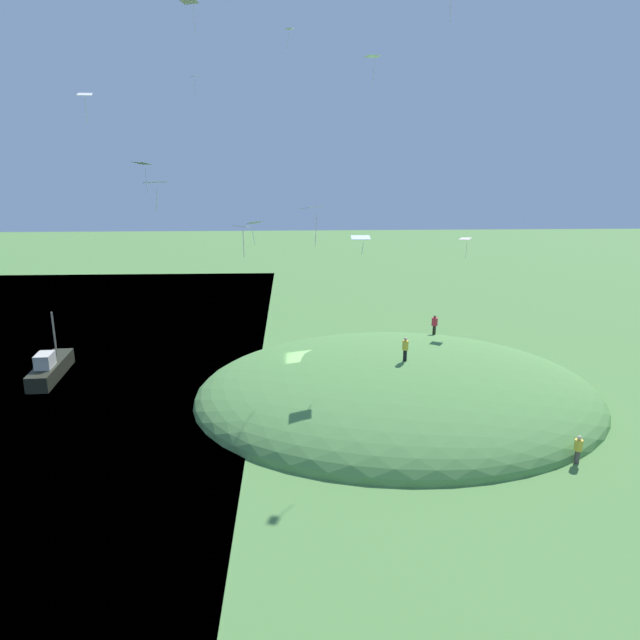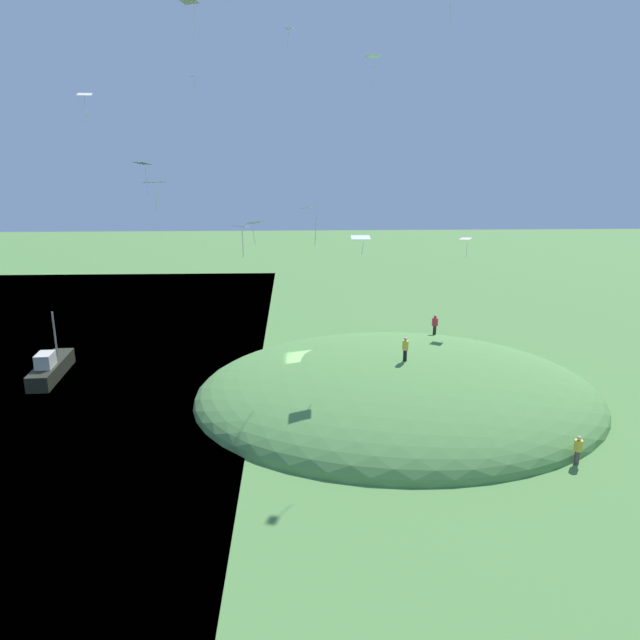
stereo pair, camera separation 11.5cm
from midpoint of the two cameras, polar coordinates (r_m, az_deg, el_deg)
The scene contains 19 objects.
ground_plane at distance 44.22m, azimuth -1.55°, elevation -6.36°, with size 160.00×160.00×0.00m, color #548541.
grass_hill at distance 43.32m, azimuth 7.03°, elevation -6.98°, with size 27.73×23.45×5.73m, color #568B44.
boat_on_lake at distance 50.17m, azimuth -23.61°, elevation -4.09°, with size 1.91×6.54×4.57m.
person_watching_kites at distance 41.32m, azimuth 7.77°, elevation -2.40°, with size 0.56×0.56×1.65m.
person_on_hilltop at distance 50.09m, azimuth 10.42°, elevation -0.25°, with size 0.67×0.67×1.61m.
person_near_shore at distance 36.98m, azimuth 22.56°, elevation -10.67°, with size 0.51×0.51×1.66m.
kite_0 at distance 45.02m, azimuth -16.08°, elevation 13.55°, with size 1.39×1.30×2.21m.
kite_1 at distance 28.08m, azimuth -7.32°, elevation 8.30°, with size 0.79×0.69×1.43m.
kite_2 at distance 49.21m, azimuth -2.92°, elevation 25.06°, with size 0.71×0.86×1.39m.
kite_3 at distance 39.32m, azimuth 3.67°, elevation 7.53°, with size 1.21×0.85×1.20m.
kite_4 at distance 34.15m, azimuth -20.89°, elevation 18.63°, with size 0.73×0.57×1.42m.
kite_6 at distance 43.38m, azimuth -12.03°, elevation 26.65°, with size 1.34×1.19×2.09m.
kite_7 at distance 29.26m, azimuth -14.95°, elevation 12.06°, with size 1.21×1.09×1.30m.
kite_8 at distance 48.96m, azimuth -11.51°, elevation 20.99°, with size 0.80×0.80×1.30m.
kite_10 at distance 47.01m, azimuth 4.79°, elevation 22.87°, with size 1.28×1.14×2.12m.
kite_11 at distance 35.86m, azimuth -0.86°, elevation 10.14°, with size 1.34×1.33×2.22m.
kite_12 at distance 49.87m, azimuth -6.07°, elevation 8.83°, with size 1.43×1.35×1.92m.
kite_13 at distance 49.79m, azimuth 13.14°, elevation 7.23°, with size 1.27×1.43×1.56m.
mooring_post at distance 43.59m, azimuth -6.19°, elevation -6.01°, with size 0.14×0.14×1.11m, color brown.
Camera 1 is at (-0.44, -40.82, 16.98)m, focal length 34.84 mm.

